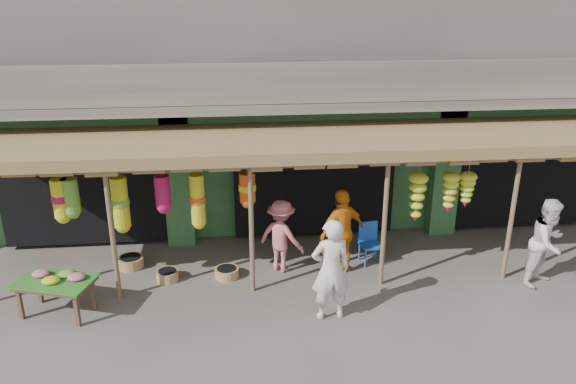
{
  "coord_description": "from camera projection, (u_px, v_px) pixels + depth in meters",
  "views": [
    {
      "loc": [
        -1.77,
        -9.61,
        5.6
      ],
      "look_at": [
        -0.7,
        1.0,
        1.54
      ],
      "focal_mm": 35.0,
      "sensor_mm": 36.0,
      "label": 1
    }
  ],
  "objects": [
    {
      "name": "person_right",
      "position": [
        548.0,
        243.0,
        10.73
      ],
      "size": [
        1.08,
        1.02,
        1.76
      ],
      "primitive_type": "imported",
      "rotation": [
        0.0,
        0.0,
        0.56
      ],
      "color": "silver",
      "rests_on": "ground"
    },
    {
      "name": "basket_right",
      "position": [
        167.0,
        275.0,
        11.11
      ],
      "size": [
        0.59,
        0.59,
        0.2
      ],
      "primitive_type": "cylinder",
      "rotation": [
        0.0,
        0.0,
        -0.42
      ],
      "color": "#986D47",
      "rests_on": "ground"
    },
    {
      "name": "basket_mid",
      "position": [
        227.0,
        273.0,
        11.23
      ],
      "size": [
        0.58,
        0.58,
        0.19
      ],
      "primitive_type": "cylinder",
      "rotation": [
        0.0,
        0.0,
        -0.22
      ],
      "color": "olive",
      "rests_on": "ground"
    },
    {
      "name": "flower_table",
      "position": [
        56.0,
        282.0,
        9.81
      ],
      "size": [
        1.49,
        1.13,
        0.79
      ],
      "rotation": [
        0.0,
        0.0,
        -0.31
      ],
      "color": "#4F3728",
      "rests_on": "ground"
    },
    {
      "name": "building",
      "position": [
        300.0,
        72.0,
        14.42
      ],
      "size": [
        16.4,
        6.8,
        7.0
      ],
      "color": "gray",
      "rests_on": "ground"
    },
    {
      "name": "awning",
      "position": [
        319.0,
        145.0,
        10.91
      ],
      "size": [
        14.0,
        2.7,
        2.79
      ],
      "color": "brown",
      "rests_on": "ground"
    },
    {
      "name": "blue_chair",
      "position": [
        369.0,
        240.0,
        11.73
      ],
      "size": [
        0.47,
        0.47,
        0.87
      ],
      "rotation": [
        0.0,
        0.0,
        0.14
      ],
      "color": "blue",
      "rests_on": "ground"
    },
    {
      "name": "person_front",
      "position": [
        331.0,
        270.0,
        9.6
      ],
      "size": [
        0.72,
        0.51,
        1.87
      ],
      "primitive_type": "imported",
      "rotation": [
        0.0,
        0.0,
        3.23
      ],
      "color": "silver",
      "rests_on": "ground"
    },
    {
      "name": "person_shopper",
      "position": [
        281.0,
        236.0,
        11.27
      ],
      "size": [
        1.13,
        1.04,
        1.52
      ],
      "primitive_type": "imported",
      "rotation": [
        0.0,
        0.0,
        2.5
      ],
      "color": "#C76971",
      "rests_on": "ground"
    },
    {
      "name": "basket_left",
      "position": [
        131.0,
        262.0,
        11.61
      ],
      "size": [
        0.57,
        0.57,
        0.22
      ],
      "primitive_type": "cylinder",
      "rotation": [
        0.0,
        0.0,
        0.1
      ],
      "color": "olive",
      "rests_on": "ground"
    },
    {
      "name": "person_vendor",
      "position": [
        342.0,
        232.0,
        11.15
      ],
      "size": [
        1.13,
        0.87,
        1.79
      ],
      "primitive_type": "imported",
      "rotation": [
        0.0,
        0.0,
        3.63
      ],
      "color": "orange",
      "rests_on": "ground"
    },
    {
      "name": "ground",
      "position": [
        328.0,
        281.0,
        11.09
      ],
      "size": [
        80.0,
        80.0,
        0.0
      ],
      "primitive_type": "plane",
      "color": "#514C47",
      "rests_on": "ground"
    }
  ]
}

